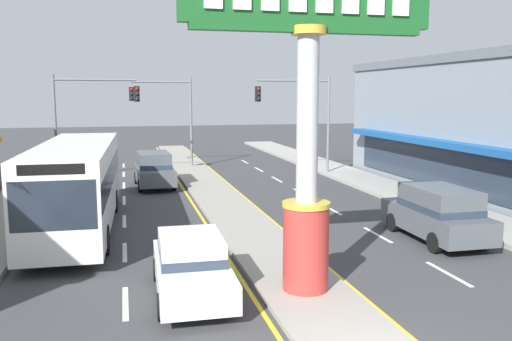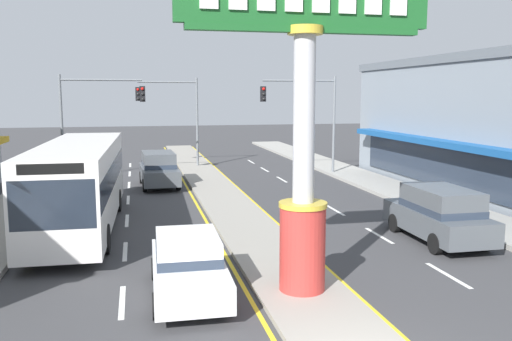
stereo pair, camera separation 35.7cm
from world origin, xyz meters
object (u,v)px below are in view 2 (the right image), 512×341
Objects in this scene: traffic_light_left_side at (93,109)px; suv_near_right_lane at (439,214)px; district_sign at (304,129)px; bus_near_left_lane at (80,180)px; traffic_light_median_far at (175,107)px; suv_mid_left_lane at (159,169)px; traffic_light_right_side at (308,108)px; sedan_far_right_lane at (188,265)px.

traffic_light_left_side is 20.87m from suv_near_right_lane.
district_sign is 7.87m from suv_near_right_lane.
bus_near_left_lane is at bearing 126.49° from district_sign.
traffic_light_median_far is at bearing 109.65° from suv_near_right_lane.
traffic_light_median_far reaches higher than suv_mid_left_lane.
suv_near_right_lane is 0.99× the size of suv_mid_left_lane.
suv_near_right_lane is (7.45, -20.86, -3.21)m from traffic_light_median_far.
traffic_light_left_side is 0.55× the size of bus_near_left_lane.
traffic_light_right_side is at bearing 12.17° from suv_mid_left_lane.
traffic_light_right_side is at bearing -34.69° from traffic_light_median_far.
district_sign is 4.49m from sedan_far_right_lane.
bus_near_left_lane is 9.60m from suv_mid_left_lane.
district_sign is at bearing -108.41° from traffic_light_right_side.
traffic_light_right_side is at bearing 41.20° from bus_near_left_lane.
traffic_light_right_side is 1.32× the size of suv_mid_left_lane.
sedan_far_right_lane is 16.61m from suv_mid_left_lane.
bus_near_left_lane reaches higher than suv_mid_left_lane.
suv_mid_left_lane is at bearing 99.30° from district_sign.
district_sign reaches higher than sedan_far_right_lane.
traffic_light_left_side is at bearing -138.49° from traffic_light_median_far.
sedan_far_right_lane is at bearing -66.60° from bus_near_left_lane.
traffic_light_right_side is 9.99m from suv_mid_left_lane.
sedan_far_right_lane is (-9.23, -18.60, -3.46)m from traffic_light_right_side.
traffic_light_median_far is (5.08, 4.49, -0.05)m from traffic_light_left_side.
sedan_far_right_lane is at bearing -89.98° from suv_mid_left_lane.
bus_near_left_lane is at bearing -110.17° from suv_mid_left_lane.
traffic_light_left_side is 1.34× the size of suv_near_right_lane.
bus_near_left_lane is (-12.24, 4.54, 0.88)m from suv_near_right_lane.
suv_near_right_lane reaches higher than sedan_far_right_lane.
bus_near_left_lane is at bearing 159.66° from suv_near_right_lane.
sedan_far_right_lane is (-2.82, 0.65, -3.43)m from district_sign.
traffic_light_right_side is 16.82m from bus_near_left_lane.
suv_near_right_lane is at bearing -20.34° from bus_near_left_lane.
traffic_light_right_side reaches higher than bus_near_left_lane.
bus_near_left_lane is at bearing 113.40° from sedan_far_right_lane.
traffic_light_left_side and traffic_light_median_far have the same top height.
traffic_light_left_side is at bearing 141.48° from suv_mid_left_lane.
traffic_light_left_side reaches higher than bus_near_left_lane.
traffic_light_median_far is at bearing 73.63° from bus_near_left_lane.
district_sign reaches higher than suv_near_right_lane.
suv_near_right_lane is (12.53, -16.37, -3.26)m from traffic_light_left_side.
suv_mid_left_lane is (3.30, 8.98, -0.88)m from bus_near_left_lane.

